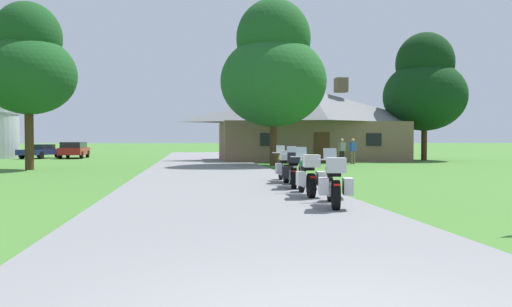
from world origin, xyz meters
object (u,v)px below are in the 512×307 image
bystander_gray_shirt_beside_signpost (342,150)px  tree_by_lodge_front (273,69)px  motorcycle_yellow_farthest_in_row (284,167)px  parked_navy_sedan_far_left (40,151)px  motorcycle_red_nearest_to_camera (334,182)px  motorcycle_blue_third_in_row (293,170)px  motorcycle_green_second_in_row (308,175)px  tree_right_of_lodge (425,86)px  parked_red_suv_far_left (74,149)px  bystander_blue_shirt_near_lodge (353,150)px  tree_left_near (28,64)px

bystander_gray_shirt_beside_signpost → tree_by_lodge_front: size_ratio=0.16×
motorcycle_yellow_farthest_in_row → parked_navy_sedan_far_left: (-16.13, 26.63, 0.03)m
motorcycle_red_nearest_to_camera → tree_by_lodge_front: size_ratio=0.20×
motorcycle_yellow_farthest_in_row → motorcycle_blue_third_in_row: bearing=-90.3°
parked_navy_sedan_far_left → motorcycle_green_second_in_row: bearing=-48.0°
motorcycle_green_second_in_row → motorcycle_blue_third_in_row: same height
tree_right_of_lodge → parked_red_suv_far_left: bearing=164.0°
tree_right_of_lodge → tree_by_lodge_front: 14.43m
motorcycle_green_second_in_row → bystander_blue_shirt_near_lodge: (7.41, 17.95, 0.32)m
motorcycle_green_second_in_row → tree_by_lodge_front: 17.52m
bystander_blue_shirt_near_lodge → tree_by_lodge_front: tree_by_lodge_front is taller
motorcycle_blue_third_in_row → motorcycle_red_nearest_to_camera: bearing=-81.5°
motorcycle_yellow_farthest_in_row → tree_left_near: (-11.71, 9.65, 4.93)m
motorcycle_yellow_farthest_in_row → bystander_gray_shirt_beside_signpost: bearing=67.2°
tree_right_of_lodge → parked_red_suv_far_left: (-27.95, 8.03, -4.95)m
motorcycle_green_second_in_row → bystander_gray_shirt_beside_signpost: (6.61, 17.75, 0.32)m
motorcycle_yellow_farthest_in_row → tree_left_near: bearing=143.3°
bystander_blue_shirt_near_lodge → tree_by_lodge_front: (-5.52, -1.36, 4.96)m
motorcycle_red_nearest_to_camera → bystander_gray_shirt_beside_signpost: (6.54, 19.93, 0.32)m
motorcycle_green_second_in_row → tree_by_lodge_front: tree_by_lodge_front is taller
parked_red_suv_far_left → parked_navy_sedan_far_left: (-2.82, 0.09, -0.13)m
tree_by_lodge_front → tree_left_near: size_ratio=1.16×
motorcycle_yellow_farthest_in_row → bystander_gray_shirt_beside_signpost: (6.38, 13.33, 0.32)m
bystander_gray_shirt_beside_signpost → bystander_blue_shirt_near_lodge: bearing=179.9°
motorcycle_green_second_in_row → motorcycle_red_nearest_to_camera: bearing=-85.3°
motorcycle_green_second_in_row → parked_navy_sedan_far_left: size_ratio=0.46×
motorcycle_green_second_in_row → parked_red_suv_far_left: 33.62m
motorcycle_green_second_in_row → bystander_blue_shirt_near_lodge: size_ratio=1.25×
tree_right_of_lodge → tree_by_lodge_front: size_ratio=0.97×
bystander_blue_shirt_near_lodge → parked_navy_sedan_far_left: bystander_blue_shirt_near_lodge is taller
motorcycle_green_second_in_row → parked_navy_sedan_far_left: (-15.91, 31.05, 0.03)m
bystander_blue_shirt_near_lodge → tree_by_lodge_front: bearing=1.1°
motorcycle_red_nearest_to_camera → tree_right_of_lodge: bearing=70.9°
motorcycle_red_nearest_to_camera → parked_navy_sedan_far_left: bearing=127.0°
motorcycle_yellow_farthest_in_row → bystander_blue_shirt_near_lodge: bystander_blue_shirt_near_lodge is taller
tree_by_lodge_front → bystander_blue_shirt_near_lodge: bearing=13.9°
motorcycle_red_nearest_to_camera → bystander_blue_shirt_near_lodge: bearing=81.3°
motorcycle_red_nearest_to_camera → motorcycle_green_second_in_row: (-0.06, 2.19, 0.00)m
motorcycle_green_second_in_row → parked_red_suv_far_left: size_ratio=0.45×
bystander_gray_shirt_beside_signpost → motorcycle_green_second_in_row: bearing=55.1°
motorcycle_red_nearest_to_camera → bystander_blue_shirt_near_lodge: bystander_blue_shirt_near_lodge is taller
motorcycle_red_nearest_to_camera → parked_navy_sedan_far_left: 36.88m
motorcycle_green_second_in_row → tree_right_of_lodge: 27.81m
motorcycle_blue_third_in_row → tree_by_lodge_front: 15.25m
tree_right_of_lodge → tree_left_near: (-26.35, -8.87, -0.19)m
bystander_blue_shirt_near_lodge → motorcycle_yellow_farthest_in_row: bearing=49.2°
motorcycle_blue_third_in_row → tree_right_of_lodge: 25.80m
bystander_blue_shirt_near_lodge → parked_red_suv_far_left: (-20.50, 13.01, -0.15)m
tree_left_near → bystander_blue_shirt_near_lodge: bearing=11.6°
parked_navy_sedan_far_left → tree_right_of_lodge: bearing=0.1°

